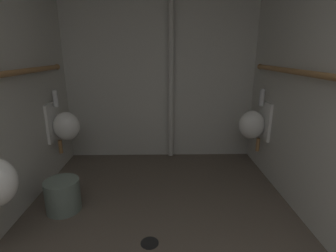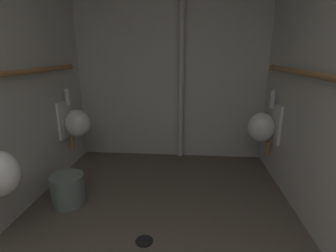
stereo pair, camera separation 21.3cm
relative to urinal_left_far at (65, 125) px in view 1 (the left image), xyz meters
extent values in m
cube|color=beige|center=(1.10, 0.59, 0.74)|extent=(2.61, 0.06, 2.70)
ellipsoid|color=white|center=(0.02, 0.00, -0.01)|extent=(0.30, 0.26, 0.34)
cube|color=white|center=(-0.13, 0.00, 0.04)|extent=(0.03, 0.30, 0.44)
cylinder|color=silver|center=(-0.07, 0.00, 0.30)|extent=(0.06, 0.06, 0.16)
sphere|color=silver|center=(-0.07, 0.00, 0.38)|extent=(0.06, 0.06, 0.06)
cylinder|color=#9E7042|center=(-0.08, 0.00, -0.26)|extent=(0.04, 0.04, 0.16)
ellipsoid|color=white|center=(2.18, 0.02, -0.01)|extent=(0.30, 0.26, 0.34)
cube|color=white|center=(2.33, 0.02, 0.04)|extent=(0.03, 0.30, 0.44)
cylinder|color=silver|center=(2.27, 0.02, 0.30)|extent=(0.06, 0.06, 0.16)
sphere|color=silver|center=(2.27, 0.02, 0.38)|extent=(0.06, 0.06, 0.06)
cylinder|color=#9E7042|center=(2.28, 0.02, -0.26)|extent=(0.04, 0.04, 0.16)
sphere|color=#9E7042|center=(-0.09, 0.20, 0.65)|extent=(0.06, 0.06, 0.06)
sphere|color=#9E7042|center=(2.29, 0.22, 0.65)|extent=(0.06, 0.06, 0.06)
cylinder|color=beige|center=(1.24, 0.48, 0.74)|extent=(0.07, 0.07, 2.65)
cylinder|color=black|center=(1.03, -1.21, -0.60)|extent=(0.14, 0.14, 0.01)
cylinder|color=slate|center=(0.21, -0.75, -0.46)|extent=(0.31, 0.31, 0.30)
camera|label=1|loc=(1.14, -2.84, 0.81)|focal=27.19mm
camera|label=2|loc=(1.35, -2.84, 0.81)|focal=27.19mm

